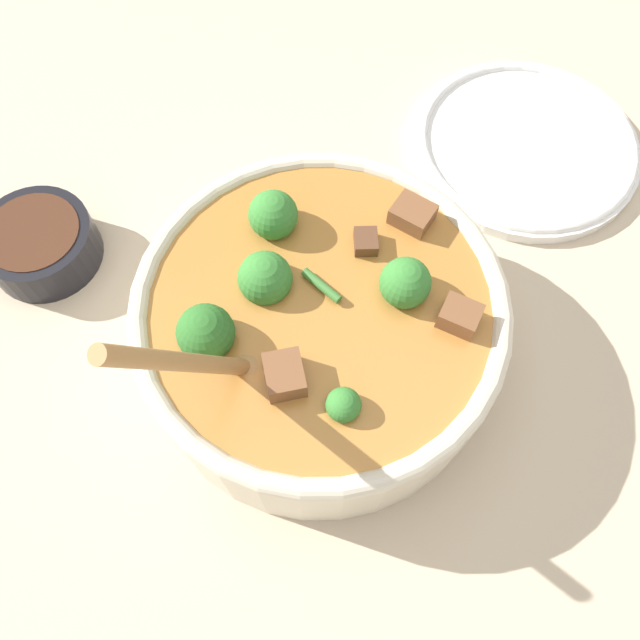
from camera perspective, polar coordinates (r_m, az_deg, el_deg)
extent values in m
plane|color=#C6B293|center=(0.55, 0.00, -2.75)|extent=(4.00, 4.00, 0.00)
cylinder|color=beige|center=(0.51, 0.00, -0.85)|extent=(0.29, 0.29, 0.09)
torus|color=beige|center=(0.47, 0.00, 1.37)|extent=(0.29, 0.29, 0.02)
cylinder|color=#B27533|center=(0.50, 0.00, 0.02)|extent=(0.27, 0.27, 0.06)
sphere|color=#387F33|center=(0.43, 2.15, -7.75)|extent=(0.03, 0.03, 0.03)
cylinder|color=#6B9956|center=(0.45, 2.08, -8.47)|extent=(0.01, 0.01, 0.01)
sphere|color=#387F33|center=(0.47, 7.80, 3.38)|extent=(0.04, 0.04, 0.04)
cylinder|color=#6B9956|center=(0.49, 7.39, 1.77)|extent=(0.01, 0.01, 0.02)
sphere|color=#387F33|center=(0.47, -5.04, 3.82)|extent=(0.04, 0.04, 0.04)
cylinder|color=#6B9956|center=(0.50, -4.76, 2.09)|extent=(0.01, 0.01, 0.02)
sphere|color=#2D6B28|center=(0.45, -10.40, -1.15)|extent=(0.04, 0.04, 0.04)
cylinder|color=#6B9956|center=(0.48, -9.80, -2.69)|extent=(0.01, 0.01, 0.02)
sphere|color=#387F33|center=(0.50, -4.31, 9.57)|extent=(0.04, 0.04, 0.04)
cylinder|color=#6B9956|center=(0.52, -4.09, 7.74)|extent=(0.01, 0.01, 0.02)
cube|color=brown|center=(0.50, 4.20, 7.03)|extent=(0.02, 0.02, 0.02)
cube|color=brown|center=(0.51, 8.39, 9.30)|extent=(0.04, 0.04, 0.02)
cube|color=brown|center=(0.47, 12.63, 0.27)|extent=(0.03, 0.03, 0.02)
cube|color=brown|center=(0.44, -3.25, -5.14)|extent=(0.03, 0.04, 0.02)
cylinder|color=#3D7533|center=(0.47, 0.63, 3.13)|extent=(0.03, 0.03, 0.01)
ellipsoid|color=#A87A47|center=(0.46, -6.85, -4.32)|extent=(0.04, 0.03, 0.01)
cylinder|color=#A87A47|center=(0.39, -12.18, -3.79)|extent=(0.07, 0.07, 0.15)
cylinder|color=black|center=(0.63, -24.19, 6.33)|extent=(0.10, 0.10, 0.04)
cylinder|color=#472819|center=(0.62, -24.67, 7.02)|extent=(0.08, 0.08, 0.01)
cylinder|color=white|center=(0.70, 18.19, 14.85)|extent=(0.23, 0.23, 0.01)
torus|color=white|center=(0.70, 18.33, 15.16)|extent=(0.23, 0.23, 0.01)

